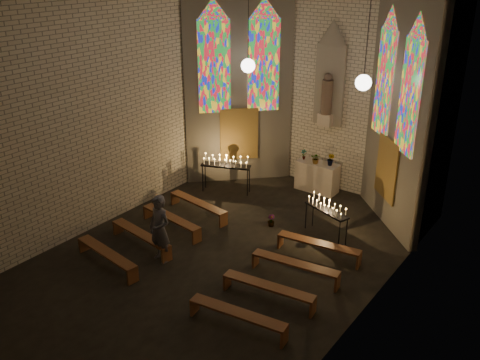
% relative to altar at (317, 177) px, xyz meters
% --- Properties ---
extents(floor, '(12.00, 12.00, 0.00)m').
position_rel_altar_xyz_m(floor, '(0.00, -5.45, -0.50)').
color(floor, black).
rests_on(floor, ground).
extents(room, '(8.22, 12.43, 7.00)m').
position_rel_altar_xyz_m(room, '(-0.00, -2.08, 3.22)').
color(room, beige).
rests_on(room, ground).
extents(altar, '(1.40, 0.60, 1.00)m').
position_rel_altar_xyz_m(altar, '(0.00, 0.00, 0.00)').
color(altar, beige).
rests_on(altar, ground).
extents(flower_vase_left, '(0.19, 0.13, 0.35)m').
position_rel_altar_xyz_m(flower_vase_left, '(-0.55, 0.00, 0.67)').
color(flower_vase_left, '#4C723F').
rests_on(flower_vase_left, altar).
extents(flower_vase_center, '(0.38, 0.34, 0.37)m').
position_rel_altar_xyz_m(flower_vase_center, '(-0.03, -0.10, 0.68)').
color(flower_vase_center, '#4C723F').
rests_on(flower_vase_center, altar).
extents(flower_vase_right, '(0.26, 0.22, 0.44)m').
position_rel_altar_xyz_m(flower_vase_right, '(0.45, 0.02, 0.72)').
color(flower_vase_right, '#4C723F').
rests_on(flower_vase_right, altar).
extents(aisle_flower_pot, '(0.25, 0.25, 0.36)m').
position_rel_altar_xyz_m(aisle_flower_pot, '(0.14, -3.02, -0.32)').
color(aisle_flower_pot, '#4C723F').
rests_on(aisle_flower_pot, ground).
extents(votive_stand_left, '(1.66, 0.98, 1.20)m').
position_rel_altar_xyz_m(votive_stand_left, '(-2.40, -1.88, 0.53)').
color(votive_stand_left, black).
rests_on(votive_stand_left, ground).
extents(votive_stand_right, '(1.48, 0.80, 1.06)m').
position_rel_altar_xyz_m(votive_stand_right, '(1.71, -2.63, 0.41)').
color(votive_stand_right, black).
rests_on(votive_stand_right, ground).
extents(pew_left_0, '(2.27, 0.61, 0.43)m').
position_rel_altar_xyz_m(pew_left_0, '(-2.08, -3.70, -0.15)').
color(pew_left_0, '#5A3219').
rests_on(pew_left_0, ground).
extents(pew_right_0, '(2.27, 0.61, 0.43)m').
position_rel_altar_xyz_m(pew_right_0, '(2.08, -3.70, -0.15)').
color(pew_right_0, '#5A3219').
rests_on(pew_right_0, ground).
extents(pew_left_1, '(2.27, 0.61, 0.43)m').
position_rel_altar_xyz_m(pew_left_1, '(-2.08, -4.90, -0.15)').
color(pew_left_1, '#5A3219').
rests_on(pew_left_1, ground).
extents(pew_right_1, '(2.27, 0.61, 0.43)m').
position_rel_altar_xyz_m(pew_right_1, '(2.08, -4.90, -0.15)').
color(pew_right_1, '#5A3219').
rests_on(pew_right_1, ground).
extents(pew_left_2, '(2.27, 0.61, 0.43)m').
position_rel_altar_xyz_m(pew_left_2, '(-2.08, -6.10, -0.15)').
color(pew_left_2, '#5A3219').
rests_on(pew_left_2, ground).
extents(pew_right_2, '(2.27, 0.61, 0.43)m').
position_rel_altar_xyz_m(pew_right_2, '(2.08, -6.10, -0.15)').
color(pew_right_2, '#5A3219').
rests_on(pew_right_2, ground).
extents(pew_left_3, '(2.27, 0.61, 0.43)m').
position_rel_altar_xyz_m(pew_left_3, '(-2.08, -7.30, -0.15)').
color(pew_left_3, '#5A3219').
rests_on(pew_left_3, ground).
extents(pew_right_3, '(2.27, 0.61, 0.43)m').
position_rel_altar_xyz_m(pew_right_3, '(2.08, -7.30, -0.15)').
color(pew_right_3, '#5A3219').
rests_on(pew_right_3, ground).
extents(visitor, '(0.70, 0.49, 1.84)m').
position_rel_altar_xyz_m(visitor, '(-1.16, -6.27, 0.42)').
color(visitor, '#4C4B56').
rests_on(visitor, ground).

